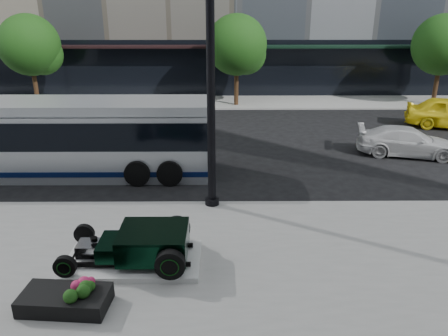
{
  "coord_description": "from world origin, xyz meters",
  "views": [
    {
      "loc": [
        0.0,
        -15.34,
        6.37
      ],
      "look_at": [
        0.1,
        -1.68,
        1.2
      ],
      "focal_mm": 35.0,
      "sensor_mm": 36.0,
      "label": 1
    }
  ],
  "objects_px": {
    "hot_rod": "(145,243)",
    "white_sedan": "(407,142)",
    "lamppost": "(211,86)",
    "transit_bus": "(54,137)",
    "flower_planter": "(65,299)"
  },
  "relations": [
    {
      "from": "lamppost",
      "to": "flower_planter",
      "type": "bearing_deg",
      "value": -120.64
    },
    {
      "from": "hot_rod",
      "to": "transit_bus",
      "type": "xyz_separation_m",
      "value": [
        -4.57,
        6.7,
        0.79
      ]
    },
    {
      "from": "lamppost",
      "to": "transit_bus",
      "type": "height_order",
      "value": "lamppost"
    },
    {
      "from": "white_sedan",
      "to": "transit_bus",
      "type": "bearing_deg",
      "value": 111.48
    },
    {
      "from": "transit_bus",
      "to": "lamppost",
      "type": "bearing_deg",
      "value": -27.24
    },
    {
      "from": "hot_rod",
      "to": "lamppost",
      "type": "distance_m",
      "value": 5.1
    },
    {
      "from": "lamppost",
      "to": "transit_bus",
      "type": "distance_m",
      "value": 7.4
    },
    {
      "from": "hot_rod",
      "to": "white_sedan",
      "type": "bearing_deg",
      "value": 40.86
    },
    {
      "from": "hot_rod",
      "to": "white_sedan",
      "type": "height_order",
      "value": "white_sedan"
    },
    {
      "from": "transit_bus",
      "to": "white_sedan",
      "type": "bearing_deg",
      "value": 8.17
    },
    {
      "from": "lamppost",
      "to": "transit_bus",
      "type": "bearing_deg",
      "value": 152.76
    },
    {
      "from": "transit_bus",
      "to": "white_sedan",
      "type": "distance_m",
      "value": 14.94
    },
    {
      "from": "white_sedan",
      "to": "lamppost",
      "type": "bearing_deg",
      "value": 135.04
    },
    {
      "from": "lamppost",
      "to": "white_sedan",
      "type": "relative_size",
      "value": 1.96
    },
    {
      "from": "transit_bus",
      "to": "white_sedan",
      "type": "relative_size",
      "value": 2.81
    }
  ]
}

